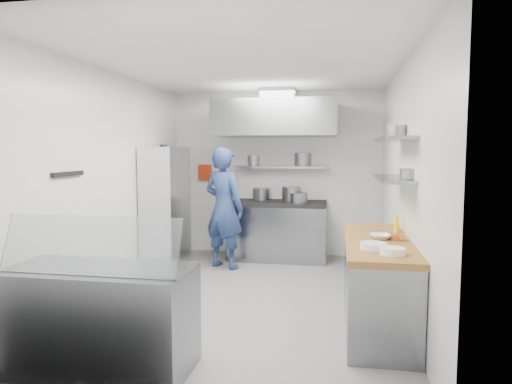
% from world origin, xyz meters
% --- Properties ---
extents(floor, '(5.00, 5.00, 0.00)m').
position_xyz_m(floor, '(0.00, 0.00, 0.00)').
color(floor, slate).
rests_on(floor, ground).
extents(ceiling, '(5.00, 5.00, 0.00)m').
position_xyz_m(ceiling, '(0.00, 0.00, 2.80)').
color(ceiling, silver).
rests_on(ceiling, wall_back).
extents(wall_back, '(3.60, 2.80, 0.02)m').
position_xyz_m(wall_back, '(0.00, 2.50, 1.40)').
color(wall_back, white).
rests_on(wall_back, floor).
extents(wall_front, '(3.60, 2.80, 0.02)m').
position_xyz_m(wall_front, '(0.00, -2.50, 1.40)').
color(wall_front, white).
rests_on(wall_front, floor).
extents(wall_left, '(2.80, 5.00, 0.02)m').
position_xyz_m(wall_left, '(-1.80, 0.00, 1.40)').
color(wall_left, white).
rests_on(wall_left, floor).
extents(wall_right, '(2.80, 5.00, 0.02)m').
position_xyz_m(wall_right, '(1.80, 0.00, 1.40)').
color(wall_right, white).
rests_on(wall_right, floor).
extents(gas_range, '(1.60, 0.80, 0.90)m').
position_xyz_m(gas_range, '(0.10, 2.10, 0.45)').
color(gas_range, gray).
rests_on(gas_range, floor).
extents(cooktop, '(1.57, 0.78, 0.06)m').
position_xyz_m(cooktop, '(0.10, 2.10, 0.93)').
color(cooktop, black).
rests_on(cooktop, gas_range).
extents(stock_pot_left, '(0.30, 0.30, 0.20)m').
position_xyz_m(stock_pot_left, '(-0.22, 2.33, 1.06)').
color(stock_pot_left, slate).
rests_on(stock_pot_left, cooktop).
extents(stock_pot_mid, '(0.31, 0.31, 0.24)m').
position_xyz_m(stock_pot_mid, '(0.31, 2.18, 1.08)').
color(stock_pot_mid, slate).
rests_on(stock_pot_mid, cooktop).
extents(stock_pot_right, '(0.28, 0.28, 0.16)m').
position_xyz_m(stock_pot_right, '(0.46, 1.97, 1.04)').
color(stock_pot_right, slate).
rests_on(stock_pot_right, cooktop).
extents(over_range_shelf, '(1.60, 0.30, 0.04)m').
position_xyz_m(over_range_shelf, '(0.10, 2.34, 1.52)').
color(over_range_shelf, gray).
rests_on(over_range_shelf, wall_back).
extents(shelf_pot_a, '(0.27, 0.27, 0.18)m').
position_xyz_m(shelf_pot_a, '(-0.39, 2.58, 1.63)').
color(shelf_pot_a, slate).
rests_on(shelf_pot_a, over_range_shelf).
extents(shelf_pot_b, '(0.31, 0.31, 0.22)m').
position_xyz_m(shelf_pot_b, '(0.47, 2.55, 1.65)').
color(shelf_pot_b, slate).
rests_on(shelf_pot_b, over_range_shelf).
extents(extractor_hood, '(1.90, 1.15, 0.55)m').
position_xyz_m(extractor_hood, '(0.10, 1.93, 2.30)').
color(extractor_hood, gray).
rests_on(extractor_hood, wall_back).
extents(hood_duct, '(0.55, 0.55, 0.24)m').
position_xyz_m(hood_duct, '(0.10, 2.15, 2.68)').
color(hood_duct, slate).
rests_on(hood_duct, extractor_hood).
extents(red_firebox, '(0.22, 0.10, 0.26)m').
position_xyz_m(red_firebox, '(-1.25, 2.44, 1.42)').
color(red_firebox, '#AC2B0D').
rests_on(red_firebox, wall_back).
extents(chef, '(0.80, 0.67, 1.85)m').
position_xyz_m(chef, '(-0.64, 1.38, 0.93)').
color(chef, navy).
rests_on(chef, floor).
extents(wire_rack, '(0.50, 0.90, 1.85)m').
position_xyz_m(wire_rack, '(-1.53, 1.26, 0.93)').
color(wire_rack, silver).
rests_on(wire_rack, floor).
extents(rack_bin_a, '(0.14, 0.18, 0.16)m').
position_xyz_m(rack_bin_a, '(-1.53, 1.00, 0.80)').
color(rack_bin_a, white).
rests_on(rack_bin_a, wire_rack).
extents(rack_bin_b, '(0.13, 0.17, 0.15)m').
position_xyz_m(rack_bin_b, '(-1.53, 1.45, 1.30)').
color(rack_bin_b, yellow).
rests_on(rack_bin_b, wire_rack).
extents(rack_jar, '(0.11, 0.11, 0.18)m').
position_xyz_m(rack_jar, '(-1.48, 1.08, 1.80)').
color(rack_jar, black).
rests_on(rack_jar, wire_rack).
extents(knife_strip, '(0.04, 0.55, 0.05)m').
position_xyz_m(knife_strip, '(-1.78, -0.90, 1.55)').
color(knife_strip, black).
rests_on(knife_strip, wall_left).
extents(prep_counter_base, '(0.62, 2.00, 0.84)m').
position_xyz_m(prep_counter_base, '(1.48, -0.60, 0.42)').
color(prep_counter_base, gray).
rests_on(prep_counter_base, floor).
extents(prep_counter_top, '(0.65, 2.04, 0.06)m').
position_xyz_m(prep_counter_top, '(1.48, -0.60, 0.87)').
color(prep_counter_top, brown).
rests_on(prep_counter_top, prep_counter_base).
extents(plate_stack_a, '(0.25, 0.25, 0.06)m').
position_xyz_m(plate_stack_a, '(1.40, -1.11, 0.93)').
color(plate_stack_a, white).
rests_on(plate_stack_a, prep_counter_top).
extents(plate_stack_b, '(0.22, 0.22, 0.06)m').
position_xyz_m(plate_stack_b, '(1.55, -1.30, 0.93)').
color(plate_stack_b, white).
rests_on(plate_stack_b, prep_counter_top).
extents(copper_pan, '(0.15, 0.15, 0.06)m').
position_xyz_m(copper_pan, '(1.66, -0.63, 0.93)').
color(copper_pan, '#B46232').
rests_on(copper_pan, prep_counter_top).
extents(squeeze_bottle, '(0.06, 0.06, 0.18)m').
position_xyz_m(squeeze_bottle, '(1.71, -0.17, 0.99)').
color(squeeze_bottle, yellow).
rests_on(squeeze_bottle, prep_counter_top).
extents(mixing_bowl, '(0.24, 0.24, 0.05)m').
position_xyz_m(mixing_bowl, '(1.50, -0.61, 0.93)').
color(mixing_bowl, white).
rests_on(mixing_bowl, prep_counter_top).
extents(wall_shelf_lower, '(0.30, 1.30, 0.04)m').
position_xyz_m(wall_shelf_lower, '(1.64, -0.30, 1.50)').
color(wall_shelf_lower, gray).
rests_on(wall_shelf_lower, wall_right).
extents(wall_shelf_upper, '(0.30, 1.30, 0.04)m').
position_xyz_m(wall_shelf_upper, '(1.64, -0.30, 1.92)').
color(wall_shelf_upper, gray).
rests_on(wall_shelf_upper, wall_right).
extents(shelf_pot_c, '(0.20, 0.20, 0.10)m').
position_xyz_m(shelf_pot_c, '(1.78, -0.61, 1.57)').
color(shelf_pot_c, slate).
rests_on(shelf_pot_c, wall_shelf_lower).
extents(shelf_pot_d, '(0.24, 0.24, 0.14)m').
position_xyz_m(shelf_pot_d, '(1.70, -0.05, 2.01)').
color(shelf_pot_d, slate).
rests_on(shelf_pot_d, wall_shelf_upper).
extents(display_case, '(1.50, 0.70, 0.85)m').
position_xyz_m(display_case, '(-0.83, -2.00, 0.42)').
color(display_case, gray).
rests_on(display_case, floor).
extents(display_glass, '(1.47, 0.19, 0.42)m').
position_xyz_m(display_glass, '(-0.83, -2.12, 1.07)').
color(display_glass, silver).
rests_on(display_glass, display_case).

